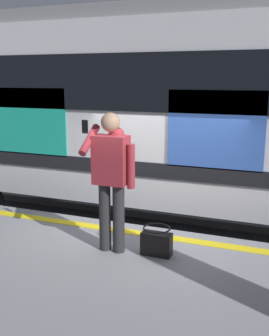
# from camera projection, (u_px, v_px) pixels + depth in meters

# --- Properties ---
(ground_plane) EXTENTS (24.73, 24.73, 0.00)m
(ground_plane) POSITION_uv_depth(u_px,v_px,m) (145.00, 292.00, 5.86)
(ground_plane) COLOR #3D3D3F
(safety_line) EXTENTS (15.73, 0.16, 0.01)m
(safety_line) POSITION_uv_depth(u_px,v_px,m) (138.00, 233.00, 5.36)
(safety_line) COLOR yellow
(safety_line) RESTS_ON platform
(track_rail_near) EXTENTS (20.86, 0.08, 0.16)m
(track_rail_near) POSITION_uv_depth(u_px,v_px,m) (174.00, 247.00, 7.23)
(track_rail_near) COLOR slate
(track_rail_near) RESTS_ON ground
(track_rail_far) EXTENTS (20.86, 0.08, 0.16)m
(track_rail_far) POSITION_uv_depth(u_px,v_px,m) (192.00, 221.00, 8.54)
(track_rail_far) COLOR slate
(track_rail_far) RESTS_ON ground
(train_carriage) EXTENTS (9.28, 2.75, 4.08)m
(train_carriage) POSITION_uv_depth(u_px,v_px,m) (143.00, 105.00, 7.63)
(train_carriage) COLOR silver
(train_carriage) RESTS_ON ground
(passenger) EXTENTS (0.57, 0.55, 1.67)m
(passenger) POSITION_uv_depth(u_px,v_px,m) (112.00, 171.00, 4.63)
(passenger) COLOR #262628
(passenger) RESTS_ON platform
(handbag) EXTENTS (0.36, 0.33, 0.34)m
(handbag) POSITION_uv_depth(u_px,v_px,m) (157.00, 242.00, 4.68)
(handbag) COLOR black
(handbag) RESTS_ON platform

